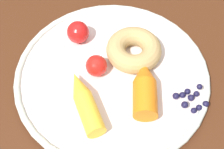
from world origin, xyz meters
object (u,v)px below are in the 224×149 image
plate (112,75)px  carrot_yellow (85,102)px  tomato_mid (78,32)px  dining_table (85,109)px  tomato_near (96,66)px  carrot_orange (145,88)px  donut (134,50)px  blueberry_pile (191,99)px

plate → carrot_yellow: bearing=-167.6°
tomato_mid → dining_table: bearing=-126.9°
carrot_yellow → tomato_near: tomato_near is taller
carrot_orange → donut: size_ratio=1.02×
tomato_mid → donut: bearing=-63.7°
plate → tomato_near: bearing=124.9°
carrot_yellow → tomato_near: 0.07m
dining_table → blueberry_pile: (0.11, -0.15, 0.10)m
plate → carrot_yellow: (-0.08, -0.02, 0.02)m
carrot_yellow → dining_table: bearing=57.8°
carrot_yellow → donut: (0.14, 0.02, 0.00)m
blueberry_pile → tomato_near: 0.17m
dining_table → tomato_near: bearing=0.7°
donut → blueberry_pile: 0.14m
dining_table → tomato_mid: 0.15m
dining_table → carrot_orange: bearing=-54.8°
dining_table → donut: bearing=-9.7°
plate → carrot_orange: carrot_orange is taller
dining_table → carrot_yellow: size_ratio=8.75×
dining_table → blueberry_pile: blueberry_pile is taller
blueberry_pile → donut: bearing=90.8°
carrot_yellow → tomato_mid: tomato_mid is taller
carrot_orange → tomato_near: (-0.03, 0.09, -0.00)m
blueberry_pile → tomato_near: tomato_near is taller
blueberry_pile → dining_table: bearing=126.2°
dining_table → donut: 0.16m
plate → carrot_orange: size_ratio=3.38×
dining_table → donut: size_ratio=10.70×
plate → blueberry_pile: blueberry_pile is taller
carrot_orange → blueberry_pile: carrot_orange is taller
donut → tomato_mid: tomato_mid is taller
dining_table → carrot_orange: 0.16m
dining_table → plate: bearing=-23.8°
carrot_yellow → tomato_mid: 0.15m
tomato_near → donut: bearing=-14.5°
carrot_yellow → tomato_mid: bearing=54.6°
blueberry_pile → tomato_near: (-0.08, 0.15, 0.01)m
carrot_orange → blueberry_pile: (0.05, -0.06, -0.01)m
carrot_orange → tomato_mid: bearing=91.1°
blueberry_pile → carrot_yellow: bearing=140.4°
dining_table → blueberry_pile: size_ratio=19.11×
dining_table → tomato_near: tomato_near is taller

